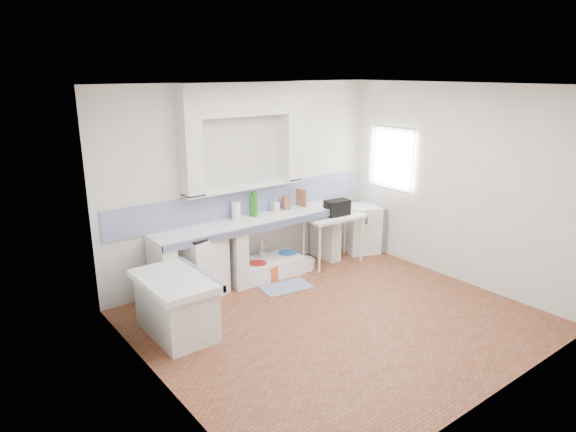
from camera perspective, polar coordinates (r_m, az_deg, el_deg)
floor at (r=6.39m, az=5.59°, el=-11.54°), size 4.50×4.50×0.00m
ceiling at (r=5.66m, az=6.39°, el=14.44°), size 4.50×4.50×0.00m
wall_back at (r=7.40m, az=-4.73°, el=3.95°), size 4.50×0.00×4.50m
wall_front at (r=4.70m, az=22.97°, el=-4.59°), size 4.50×0.00×4.50m
wall_left at (r=4.68m, az=-14.57°, el=-3.87°), size 0.00×4.50×4.50m
wall_right at (r=7.56m, az=18.50°, el=3.41°), size 0.00×4.50×4.50m
alcove_mass at (r=7.09m, az=-5.09°, el=12.99°), size 1.90×0.25×0.45m
window_frame at (r=8.36m, az=12.51°, el=6.43°), size 0.35×0.86×1.06m
lace_valance at (r=8.20m, az=12.01°, el=8.96°), size 0.01×0.84×0.24m
counter_slab at (r=7.24m, az=-4.01°, el=-0.73°), size 3.00×0.60×0.08m
counter_lip at (r=7.02m, az=-2.74°, el=-1.26°), size 3.00×0.04×0.10m
counter_pier_left at (r=6.77m, az=-13.90°, el=-6.47°), size 0.20×0.55×0.82m
counter_pier_mid at (r=7.21m, az=-6.26°, el=-4.65°), size 0.20×0.55×0.82m
counter_pier_right at (r=8.19m, az=4.23°, el=-2.00°), size 0.20×0.55×0.82m
peninsula_top at (r=5.92m, az=-12.65°, el=-7.12°), size 0.70×1.10×0.08m
peninsula_base at (r=6.07m, az=-12.45°, el=-10.16°), size 0.60×1.00×0.62m
peninsula_lip at (r=6.05m, az=-9.82°, el=-6.43°), size 0.04×1.10×0.10m
backsplash at (r=7.46m, az=-4.62°, el=1.68°), size 4.27×0.03×0.40m
stove at (r=6.95m, az=-10.01°, el=-5.48°), size 0.73×0.72×0.85m
sink at (r=7.59m, az=-2.14°, el=-5.85°), size 1.01×0.59×0.23m
side_table at (r=8.00m, az=5.07°, el=-2.64°), size 0.97×0.58×0.04m
fridge at (r=8.56m, az=8.29°, el=-1.42°), size 0.66×0.66×0.79m
bucket_red at (r=7.42m, az=-3.46°, el=-6.28°), size 0.29×0.29×0.26m
bucket_orange at (r=7.43m, az=-1.98°, el=-6.33°), size 0.26×0.26×0.24m
bucket_blue at (r=7.80m, az=-0.03°, el=-5.07°), size 0.30×0.30×0.27m
basin_white at (r=7.86m, az=1.67°, el=-5.39°), size 0.40×0.40×0.14m
water_bottle_a at (r=7.63m, az=-4.13°, el=-5.53°), size 0.09×0.09×0.29m
water_bottle_b at (r=7.68m, az=-2.97°, el=-5.15°), size 0.09×0.09×0.34m
black_bag at (r=7.89m, az=5.56°, el=0.93°), size 0.40×0.26×0.24m
green_bottle_a at (r=7.35m, az=-4.07°, el=1.23°), size 0.09×0.09×0.34m
green_bottle_b at (r=7.34m, az=-3.77°, el=1.32°), size 0.10×0.10×0.37m
knife_block at (r=7.71m, az=-0.21°, el=1.48°), size 0.11×0.10×0.21m
cutting_board at (r=7.89m, az=1.50°, el=2.04°), size 0.05×0.20×0.27m
paper_towel at (r=7.22m, az=-5.88°, el=0.55°), size 0.15×0.15×0.25m
soap_bottle at (r=7.60m, az=-1.46°, el=1.29°), size 0.10×0.11×0.22m
rug at (r=7.21m, az=-0.23°, el=-8.01°), size 0.76×0.51×0.01m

